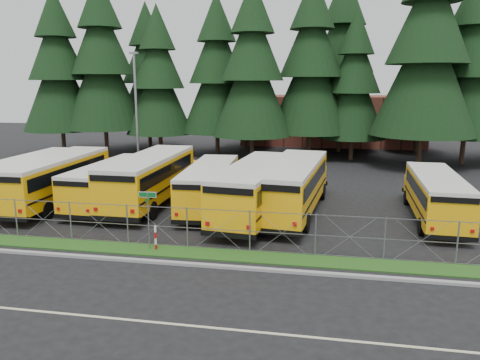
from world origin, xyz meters
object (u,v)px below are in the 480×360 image
object	(u,v)px
bus_5	(257,190)
light_standard	(136,109)
bus_3	(152,180)
bus_6	(294,188)
bus_2	(113,184)
bus_1	(58,180)
bus_4	(211,187)
bus_east	(435,197)
street_sign	(148,208)
bus_0	(35,178)
striped_bollard	(156,238)

from	to	relation	value
bus_5	light_standard	bearing A→B (deg)	143.75
bus_3	bus_6	distance (m)	9.15
bus_2	bus_5	bearing A→B (deg)	-4.12
bus_1	bus_4	bearing A→B (deg)	3.61
bus_2	bus_6	distance (m)	11.51
bus_1	bus_6	distance (m)	15.09
bus_3	bus_6	world-z (taller)	bus_3
bus_east	street_sign	bearing A→B (deg)	-149.91
bus_0	bus_3	world-z (taller)	bus_3
bus_4	bus_2	bearing A→B (deg)	179.18
bus_1	street_sign	world-z (taller)	bus_1
bus_5	bus_east	xyz separation A→B (m)	(10.04, 0.93, -0.22)
bus_3	street_sign	xyz separation A→B (m)	(2.90, -8.15, 0.43)
bus_6	light_standard	size ratio (longest dim) A/B	1.20
bus_1	bus_6	bearing A→B (deg)	1.05
light_standard	striped_bollard	bearing A→B (deg)	-65.36
bus_4	bus_east	bearing A→B (deg)	-4.35
bus_0	bus_2	world-z (taller)	bus_0
bus_1	light_standard	bearing A→B (deg)	82.45
bus_0	street_sign	bearing A→B (deg)	-35.63
bus_3	striped_bollard	world-z (taller)	bus_3
bus_3	bus_0	bearing A→B (deg)	-178.42
bus_4	bus_5	size ratio (longest dim) A/B	0.88
bus_5	striped_bollard	distance (m)	7.65
bus_1	bus_3	bearing A→B (deg)	9.92
bus_0	bus_5	size ratio (longest dim) A/B	0.93
bus_east	bus_6	bearing A→B (deg)	-177.62
bus_1	bus_6	size ratio (longest dim) A/B	0.98
bus_4	striped_bollard	distance (m)	7.85
bus_3	bus_4	world-z (taller)	bus_3
bus_1	bus_2	world-z (taller)	bus_1
striped_bollard	light_standard	bearing A→B (deg)	114.64
bus_3	bus_5	bearing A→B (deg)	-12.56
light_standard	bus_east	bearing A→B (deg)	-24.19
bus_east	street_sign	distance (m)	16.05
street_sign	bus_1	bearing A→B (deg)	141.51
bus_1	light_standard	distance (m)	11.03
light_standard	bus_0	bearing A→B (deg)	-110.64
bus_east	light_standard	distance (m)	24.25
bus_3	bus_4	distance (m)	3.97
bus_2	bus_5	distance (m)	9.49
bus_6	bus_east	bearing A→B (deg)	6.12
bus_6	striped_bollard	bearing A→B (deg)	-122.25
bus_4	light_standard	bearing A→B (deg)	129.25
striped_bollard	bus_0	bearing A→B (deg)	145.09
bus_0	bus_3	xyz separation A→B (m)	(8.21, 0.19, 0.14)
bus_0	bus_3	bearing A→B (deg)	1.30
bus_0	striped_bollard	distance (m)	13.97
bus_3	bus_east	size ratio (longest dim) A/B	1.19
bus_3	light_standard	bearing A→B (deg)	117.57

